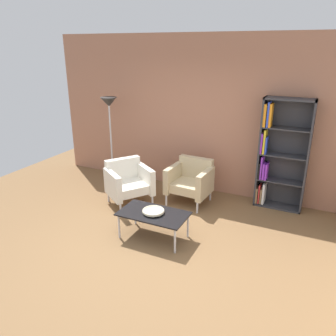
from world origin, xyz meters
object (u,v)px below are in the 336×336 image
Objects in this scene: armchair_corner_red at (128,181)px; bookshelf_tall at (279,155)px; floor_lamp_torchiere at (109,112)px; coffee_table_low at (153,215)px; decorative_bowl at (153,211)px; armchair_near_window at (191,180)px.

bookshelf_tall is at bearing -31.74° from armchair_corner_red.
floor_lamp_torchiere is (-3.22, -0.28, 0.51)m from bookshelf_tall.
coffee_table_low is 1.27m from armchair_corner_red.
floor_lamp_torchiere is (-1.80, 1.58, 1.08)m from coffee_table_low.
bookshelf_tall reaches higher than decorative_bowl.
floor_lamp_torchiere reaches higher than coffee_table_low.
decorative_bowl is 0.18× the size of floor_lamp_torchiere.
bookshelf_tall reaches higher than armchair_near_window.
armchair_corner_red reaches higher than coffee_table_low.
bookshelf_tall is 1.90× the size of coffee_table_low.
coffee_table_low is 2.63m from floor_lamp_torchiere.
floor_lamp_torchiere is (-1.83, 0.22, 1.03)m from armchair_near_window.
floor_lamp_torchiere is (-0.85, 0.75, 1.03)m from armchair_corner_red.
floor_lamp_torchiere is at bearing 83.29° from armchair_corner_red.
armchair_near_window is at bearing -6.82° from floor_lamp_torchiere.
bookshelf_tall is at bearing 52.65° from coffee_table_low.
bookshelf_tall is 5.94× the size of decorative_bowl.
decorative_bowl is (-0.00, 0.00, 0.07)m from coffee_table_low.
floor_lamp_torchiere is at bearing 176.59° from armchair_near_window.
bookshelf_tall reaches higher than floor_lamp_torchiere.
floor_lamp_torchiere reaches higher than armchair_corner_red.
armchair_corner_red is (-2.37, -1.03, -0.52)m from bookshelf_tall.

